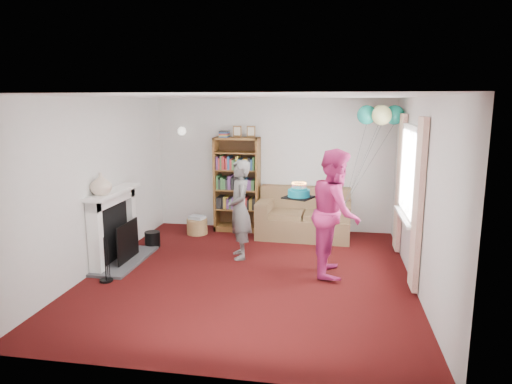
% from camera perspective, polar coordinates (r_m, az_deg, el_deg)
% --- Properties ---
extents(ground, '(5.00, 5.00, 0.00)m').
position_cam_1_polar(ground, '(6.63, -0.82, -10.28)').
color(ground, black).
rests_on(ground, ground).
extents(wall_back, '(4.50, 0.02, 2.50)m').
position_cam_1_polar(wall_back, '(8.74, 2.15, 3.42)').
color(wall_back, silver).
rests_on(wall_back, ground).
extents(wall_left, '(0.02, 5.00, 2.50)m').
position_cam_1_polar(wall_left, '(7.05, -19.23, 0.94)').
color(wall_left, silver).
rests_on(wall_left, ground).
extents(wall_right, '(0.02, 5.00, 2.50)m').
position_cam_1_polar(wall_right, '(6.29, 19.85, -0.27)').
color(wall_right, silver).
rests_on(wall_right, ground).
extents(ceiling, '(4.50, 5.00, 0.01)m').
position_cam_1_polar(ceiling, '(6.18, -0.88, 11.91)').
color(ceiling, white).
rests_on(ceiling, wall_back).
extents(fireplace, '(0.55, 1.80, 1.12)m').
position_cam_1_polar(fireplace, '(7.29, -16.95, -4.54)').
color(fireplace, '#3F3F42').
rests_on(fireplace, ground).
extents(window_bay, '(0.14, 2.02, 2.20)m').
position_cam_1_polar(window_bay, '(6.87, 18.52, 0.33)').
color(window_bay, white).
rests_on(window_bay, ground).
extents(wall_sconce, '(0.16, 0.23, 0.16)m').
position_cam_1_polar(wall_sconce, '(8.93, -9.25, 7.52)').
color(wall_sconce, gold).
rests_on(wall_sconce, ground).
extents(bookcase, '(0.84, 0.42, 1.99)m').
position_cam_1_polar(bookcase, '(8.70, -2.35, 0.91)').
color(bookcase, '#472B14').
rests_on(bookcase, ground).
extents(sofa, '(1.66, 0.88, 0.88)m').
position_cam_1_polar(sofa, '(8.42, 6.02, -3.30)').
color(sofa, brown).
rests_on(sofa, ground).
extents(wicker_basket, '(0.38, 0.38, 0.35)m').
position_cam_1_polar(wicker_basket, '(8.62, -7.37, -4.20)').
color(wicker_basket, '#A17B4B').
rests_on(wicker_basket, ground).
extents(person_striped, '(0.54, 0.66, 1.55)m').
position_cam_1_polar(person_striped, '(7.13, -2.05, -2.21)').
color(person_striped, black).
rests_on(person_striped, ground).
extents(person_magenta, '(0.69, 0.88, 1.80)m').
position_cam_1_polar(person_magenta, '(6.53, 9.91, -2.52)').
color(person_magenta, '#B32362').
rests_on(person_magenta, ground).
extents(birthday_cake, '(0.38, 0.38, 0.22)m').
position_cam_1_polar(birthday_cake, '(6.60, 5.38, -0.16)').
color(birthday_cake, black).
rests_on(birthday_cake, ground).
extents(balloons, '(0.91, 0.76, 1.72)m').
position_cam_1_polar(balloons, '(7.88, 15.29, 9.28)').
color(balloons, '#3F3F3F').
rests_on(balloons, ground).
extents(mantel_vase, '(0.34, 0.34, 0.32)m').
position_cam_1_polar(mantel_vase, '(6.85, -18.81, 0.97)').
color(mantel_vase, beige).
rests_on(mantel_vase, fireplace).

